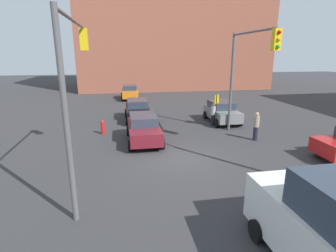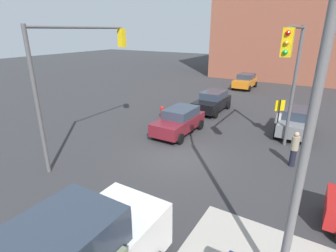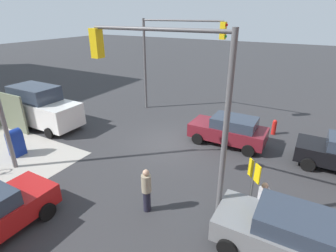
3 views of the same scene
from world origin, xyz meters
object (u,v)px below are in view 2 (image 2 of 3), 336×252
(street_lamp_corner, at_px, (303,109))
(hatchback_black, at_px, (212,101))
(traffic_signal_se_corner, at_px, (77,65))
(traffic_signal_nw_corner, at_px, (292,68))
(coupe_maroon, at_px, (179,121))
(pedestrian_crossing, at_px, (277,122))
(hatchback_gray, at_px, (296,122))
(pedestrian_waiting, at_px, (294,149))
(sedan_orange, at_px, (245,81))
(fire_hydrant, at_px, (162,112))

(street_lamp_corner, bearing_deg, hatchback_black, -151.70)
(traffic_signal_se_corner, height_order, street_lamp_corner, street_lamp_corner)
(traffic_signal_nw_corner, distance_m, coupe_maroon, 7.21)
(hatchback_black, distance_m, pedestrian_crossing, 6.10)
(coupe_maroon, height_order, hatchback_black, same)
(street_lamp_corner, height_order, pedestrian_crossing, street_lamp_corner)
(street_lamp_corner, height_order, hatchback_gray, street_lamp_corner)
(street_lamp_corner, xyz_separation_m, hatchback_black, (-13.45, -7.24, -3.86))
(traffic_signal_nw_corner, xyz_separation_m, street_lamp_corner, (7.41, 1.11, 0.09))
(traffic_signal_nw_corner, bearing_deg, coupe_maroon, -94.20)
(pedestrian_waiting, bearing_deg, sedan_orange, 22.74)
(traffic_signal_nw_corner, distance_m, traffic_signal_se_corner, 10.14)
(traffic_signal_se_corner, distance_m, pedestrian_crossing, 12.10)
(traffic_signal_se_corner, bearing_deg, hatchback_black, 165.06)
(traffic_signal_nw_corner, relative_size, coupe_maroon, 1.57)
(fire_hydrant, distance_m, pedestrian_waiting, 9.88)
(sedan_orange, height_order, pedestrian_waiting, pedestrian_waiting)
(hatchback_gray, bearing_deg, fire_hydrant, -79.66)
(pedestrian_crossing, distance_m, pedestrian_waiting, 4.05)
(traffic_signal_se_corner, relative_size, pedestrian_crossing, 3.87)
(hatchback_gray, relative_size, pedestrian_crossing, 2.32)
(street_lamp_corner, bearing_deg, traffic_signal_se_corner, -105.14)
(traffic_signal_se_corner, bearing_deg, sedan_orange, 172.97)
(traffic_signal_se_corner, xyz_separation_m, pedestrian_crossing, (-7.95, 8.30, -3.79))
(traffic_signal_nw_corner, distance_m, hatchback_black, 9.41)
(hatchback_gray, bearing_deg, street_lamp_corner, 4.02)
(street_lamp_corner, height_order, fire_hydrant, street_lamp_corner)
(hatchback_black, xyz_separation_m, hatchback_gray, (1.93, 6.43, -0.00))
(pedestrian_waiting, bearing_deg, fire_hydrant, 72.41)
(coupe_maroon, xyz_separation_m, pedestrian_waiting, (0.97, 6.83, 0.09))
(traffic_signal_nw_corner, distance_m, street_lamp_corner, 7.49)
(hatchback_black, bearing_deg, traffic_signal_nw_corner, 45.42)
(fire_hydrant, bearing_deg, hatchback_gray, 100.34)
(traffic_signal_nw_corner, bearing_deg, sedan_orange, -158.83)
(fire_hydrant, distance_m, hatchback_gray, 9.15)
(street_lamp_corner, xyz_separation_m, coupe_maroon, (-7.85, -7.24, -3.86))
(traffic_signal_nw_corner, distance_m, pedestrian_crossing, 5.03)
(traffic_signal_se_corner, distance_m, coupe_maroon, 7.00)
(coupe_maroon, relative_size, pedestrian_crossing, 2.47)
(street_lamp_corner, distance_m, pedestrian_crossing, 11.49)
(pedestrian_crossing, bearing_deg, coupe_maroon, -79.09)
(street_lamp_corner, relative_size, fire_hydrant, 8.51)
(traffic_signal_se_corner, relative_size, hatchback_black, 1.55)
(fire_hydrant, relative_size, hatchback_gray, 0.24)
(traffic_signal_nw_corner, height_order, pedestrian_crossing, traffic_signal_nw_corner)
(hatchback_gray, distance_m, pedestrian_waiting, 4.66)
(sedan_orange, distance_m, pedestrian_waiting, 18.43)
(street_lamp_corner, relative_size, coupe_maroon, 1.93)
(hatchback_black, bearing_deg, coupe_maroon, 0.08)
(hatchback_black, xyz_separation_m, pedestrian_crossing, (2.77, 5.44, 0.03))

